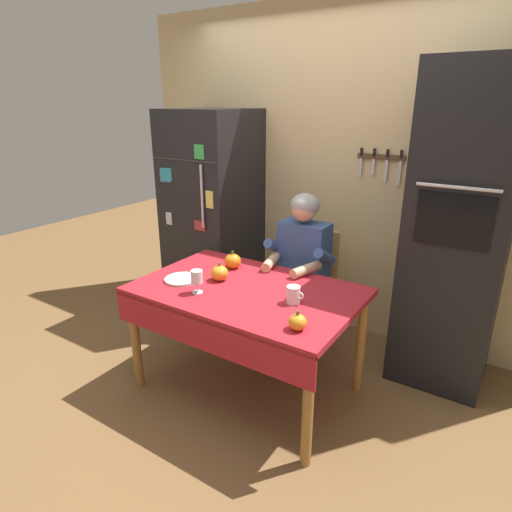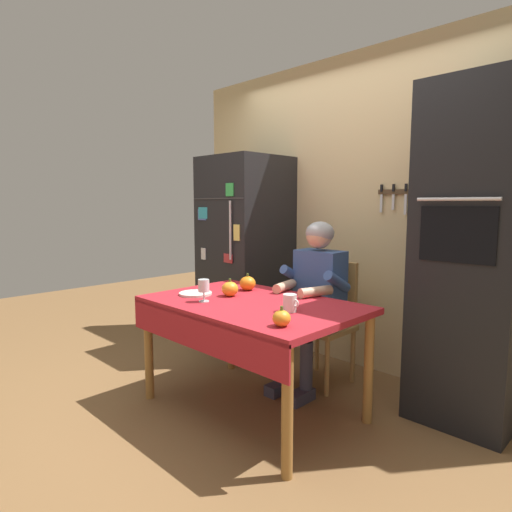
{
  "view_description": "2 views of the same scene",
  "coord_description": "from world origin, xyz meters",
  "px_view_note": "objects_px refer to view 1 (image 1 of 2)",
  "views": [
    {
      "loc": [
        1.41,
        -1.97,
        1.86
      ],
      "look_at": [
        0.03,
        0.16,
        0.95
      ],
      "focal_mm": 30.33,
      "sensor_mm": 36.0,
      "label": 1
    },
    {
      "loc": [
        1.95,
        -1.83,
        1.37
      ],
      "look_at": [
        -0.05,
        0.19,
        1.03
      ],
      "focal_mm": 30.12,
      "sensor_mm": 36.0,
      "label": 2
    }
  ],
  "objects_px": {
    "wall_oven": "(458,233)",
    "seated_person": "(299,263)",
    "chair_behind_person": "(309,283)",
    "pumpkin_medium": "(233,261)",
    "dining_table": "(245,301)",
    "coffee_mug": "(293,295)",
    "serving_tray": "(182,279)",
    "refrigerator": "(213,215)",
    "wine_glass": "(197,278)",
    "pumpkin_small": "(220,273)",
    "pumpkin_large": "(297,322)"
  },
  "relations": [
    {
      "from": "dining_table",
      "to": "pumpkin_small",
      "type": "distance_m",
      "value": 0.26
    },
    {
      "from": "wall_oven",
      "to": "seated_person",
      "type": "xyz_separation_m",
      "value": [
        -0.98,
        -0.32,
        -0.31
      ]
    },
    {
      "from": "wall_oven",
      "to": "coffee_mug",
      "type": "xyz_separation_m",
      "value": [
        -0.7,
        -0.93,
        -0.26
      ]
    },
    {
      "from": "pumpkin_small",
      "to": "serving_tray",
      "type": "relative_size",
      "value": 0.54
    },
    {
      "from": "chair_behind_person",
      "to": "pumpkin_large",
      "type": "distance_m",
      "value": 1.19
    },
    {
      "from": "dining_table",
      "to": "pumpkin_large",
      "type": "bearing_deg",
      "value": -27.77
    },
    {
      "from": "pumpkin_large",
      "to": "pumpkin_medium",
      "type": "distance_m",
      "value": 0.96
    },
    {
      "from": "wall_oven",
      "to": "pumpkin_large",
      "type": "distance_m",
      "value": 1.34
    },
    {
      "from": "chair_behind_person",
      "to": "pumpkin_large",
      "type": "relative_size",
      "value": 8.63
    },
    {
      "from": "pumpkin_medium",
      "to": "pumpkin_small",
      "type": "height_order",
      "value": "pumpkin_medium"
    },
    {
      "from": "wall_oven",
      "to": "dining_table",
      "type": "relative_size",
      "value": 1.5
    },
    {
      "from": "pumpkin_medium",
      "to": "serving_tray",
      "type": "xyz_separation_m",
      "value": [
        -0.15,
        -0.36,
        -0.04
      ]
    },
    {
      "from": "dining_table",
      "to": "wine_glass",
      "type": "relative_size",
      "value": 9.49
    },
    {
      "from": "wall_oven",
      "to": "pumpkin_large",
      "type": "height_order",
      "value": "wall_oven"
    },
    {
      "from": "pumpkin_large",
      "to": "serving_tray",
      "type": "distance_m",
      "value": 0.96
    },
    {
      "from": "chair_behind_person",
      "to": "coffee_mug",
      "type": "xyz_separation_m",
      "value": [
        0.28,
        -0.8,
        0.28
      ]
    },
    {
      "from": "chair_behind_person",
      "to": "wine_glass",
      "type": "height_order",
      "value": "chair_behind_person"
    },
    {
      "from": "chair_behind_person",
      "to": "pumpkin_medium",
      "type": "height_order",
      "value": "chair_behind_person"
    },
    {
      "from": "dining_table",
      "to": "serving_tray",
      "type": "distance_m",
      "value": 0.45
    },
    {
      "from": "chair_behind_person",
      "to": "pumpkin_small",
      "type": "relative_size",
      "value": 7.54
    },
    {
      "from": "dining_table",
      "to": "pumpkin_medium",
      "type": "height_order",
      "value": "pumpkin_medium"
    },
    {
      "from": "dining_table",
      "to": "chair_behind_person",
      "type": "relative_size",
      "value": 1.51
    },
    {
      "from": "refrigerator",
      "to": "chair_behind_person",
      "type": "bearing_deg",
      "value": -5.08
    },
    {
      "from": "coffee_mug",
      "to": "wine_glass",
      "type": "height_order",
      "value": "wine_glass"
    },
    {
      "from": "wall_oven",
      "to": "pumpkin_small",
      "type": "xyz_separation_m",
      "value": [
        -1.27,
        -0.89,
        -0.26
      ]
    },
    {
      "from": "dining_table",
      "to": "refrigerator",
      "type": "bearing_deg",
      "value": 137.09
    },
    {
      "from": "coffee_mug",
      "to": "seated_person",
      "type": "bearing_deg",
      "value": 114.67
    },
    {
      "from": "dining_table",
      "to": "wall_oven",
      "type": "bearing_deg",
      "value": 41.31
    },
    {
      "from": "seated_person",
      "to": "pumpkin_large",
      "type": "bearing_deg",
      "value": -62.93
    },
    {
      "from": "refrigerator",
      "to": "wine_glass",
      "type": "relative_size",
      "value": 12.2
    },
    {
      "from": "chair_behind_person",
      "to": "wine_glass",
      "type": "relative_size",
      "value": 6.3
    },
    {
      "from": "wall_oven",
      "to": "pumpkin_medium",
      "type": "xyz_separation_m",
      "value": [
        -1.33,
        -0.66,
        -0.26
      ]
    },
    {
      "from": "coffee_mug",
      "to": "wall_oven",
      "type": "bearing_deg",
      "value": 52.79
    },
    {
      "from": "refrigerator",
      "to": "wall_oven",
      "type": "relative_size",
      "value": 0.86
    },
    {
      "from": "seated_person",
      "to": "wine_glass",
      "type": "distance_m",
      "value": 0.86
    },
    {
      "from": "pumpkin_medium",
      "to": "pumpkin_small",
      "type": "xyz_separation_m",
      "value": [
        0.06,
        -0.23,
        -0.0
      ]
    },
    {
      "from": "refrigerator",
      "to": "serving_tray",
      "type": "xyz_separation_m",
      "value": [
        0.52,
        -0.99,
        -0.15
      ]
    },
    {
      "from": "serving_tray",
      "to": "seated_person",
      "type": "bearing_deg",
      "value": 54.89
    },
    {
      "from": "dining_table",
      "to": "seated_person",
      "type": "bearing_deg",
      "value": 83.65
    },
    {
      "from": "chair_behind_person",
      "to": "pumpkin_small",
      "type": "xyz_separation_m",
      "value": [
        -0.29,
        -0.76,
        0.28
      ]
    },
    {
      "from": "dining_table",
      "to": "chair_behind_person",
      "type": "height_order",
      "value": "chair_behind_person"
    },
    {
      "from": "wall_oven",
      "to": "seated_person",
      "type": "distance_m",
      "value": 1.08
    },
    {
      "from": "wine_glass",
      "to": "serving_tray",
      "type": "height_order",
      "value": "wine_glass"
    },
    {
      "from": "dining_table",
      "to": "pumpkin_medium",
      "type": "relative_size",
      "value": 11.1
    },
    {
      "from": "coffee_mug",
      "to": "serving_tray",
      "type": "xyz_separation_m",
      "value": [
        -0.78,
        -0.1,
        -0.04
      ]
    },
    {
      "from": "wine_glass",
      "to": "chair_behind_person",
      "type": "bearing_deg",
      "value": 73.98
    },
    {
      "from": "dining_table",
      "to": "coffee_mug",
      "type": "distance_m",
      "value": 0.37
    },
    {
      "from": "pumpkin_large",
      "to": "pumpkin_small",
      "type": "distance_m",
      "value": 0.8
    },
    {
      "from": "seated_person",
      "to": "pumpkin_large",
      "type": "distance_m",
      "value": 0.98
    },
    {
      "from": "coffee_mug",
      "to": "pumpkin_small",
      "type": "xyz_separation_m",
      "value": [
        -0.57,
        0.04,
        -0.0
      ]
    }
  ]
}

